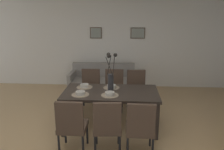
# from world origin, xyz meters

# --- Properties ---
(ground_plane) EXTENTS (9.00, 9.00, 0.00)m
(ground_plane) POSITION_xyz_m (0.00, 0.00, 0.00)
(ground_plane) COLOR tan
(back_wall_panel) EXTENTS (9.00, 0.10, 2.60)m
(back_wall_panel) POSITION_xyz_m (0.00, 3.25, 1.30)
(back_wall_panel) COLOR silver
(back_wall_panel) RESTS_ON ground
(dining_table) EXTENTS (1.80, 0.93, 0.74)m
(dining_table) POSITION_xyz_m (0.13, 0.60, 0.66)
(dining_table) COLOR black
(dining_table) RESTS_ON ground
(dining_chair_near_left) EXTENTS (0.44, 0.44, 0.92)m
(dining_chair_near_left) POSITION_xyz_m (-0.42, -0.28, 0.51)
(dining_chair_near_left) COLOR #3D2D23
(dining_chair_near_left) RESTS_ON ground
(dining_chair_near_right) EXTENTS (0.44, 0.44, 0.92)m
(dining_chair_near_right) POSITION_xyz_m (-0.40, 1.48, 0.51)
(dining_chair_near_right) COLOR #3D2D23
(dining_chair_near_right) RESTS_ON ground
(dining_chair_far_left) EXTENTS (0.47, 0.47, 0.92)m
(dining_chair_far_left) POSITION_xyz_m (0.14, -0.27, 0.51)
(dining_chair_far_left) COLOR #3D2D23
(dining_chair_far_left) RESTS_ON ground
(dining_chair_far_right) EXTENTS (0.45, 0.45, 0.92)m
(dining_chair_far_right) POSITION_xyz_m (0.14, 1.49, 0.51)
(dining_chair_far_right) COLOR #3D2D23
(dining_chair_far_right) RESTS_ON ground
(dining_chair_mid_left) EXTENTS (0.44, 0.44, 0.92)m
(dining_chair_mid_left) POSITION_xyz_m (0.65, -0.29, 0.51)
(dining_chair_mid_left) COLOR #3D2D23
(dining_chair_mid_left) RESTS_ON ground
(dining_chair_mid_right) EXTENTS (0.46, 0.46, 0.92)m
(dining_chair_mid_right) POSITION_xyz_m (0.66, 1.47, 0.51)
(dining_chair_mid_right) COLOR #3D2D23
(dining_chair_mid_right) RESTS_ON ground
(centerpiece_vase) EXTENTS (0.21, 0.23, 0.73)m
(centerpiece_vase) POSITION_xyz_m (0.13, 0.60, 1.02)
(centerpiece_vase) COLOR #232326
(centerpiece_vase) RESTS_ON dining_table
(placemat_near_left) EXTENTS (0.32, 0.32, 0.01)m
(placemat_near_left) POSITION_xyz_m (-0.41, 0.39, 0.74)
(placemat_near_left) COLOR #7F705B
(placemat_near_left) RESTS_ON dining_table
(bowl_near_left) EXTENTS (0.17, 0.17, 0.07)m
(bowl_near_left) POSITION_xyz_m (-0.41, 0.39, 0.78)
(bowl_near_left) COLOR #B2ADA3
(bowl_near_left) RESTS_ON dining_table
(placemat_near_right) EXTENTS (0.32, 0.32, 0.01)m
(placemat_near_right) POSITION_xyz_m (-0.41, 0.81, 0.74)
(placemat_near_right) COLOR #7F705B
(placemat_near_right) RESTS_ON dining_table
(bowl_near_right) EXTENTS (0.17, 0.17, 0.07)m
(bowl_near_right) POSITION_xyz_m (-0.41, 0.81, 0.78)
(bowl_near_right) COLOR #B2ADA3
(bowl_near_right) RESTS_ON dining_table
(placemat_far_left) EXTENTS (0.32, 0.32, 0.01)m
(placemat_far_left) POSITION_xyz_m (0.13, 0.39, 0.74)
(placemat_far_left) COLOR #7F705B
(placemat_far_left) RESTS_ON dining_table
(bowl_far_left) EXTENTS (0.17, 0.17, 0.07)m
(bowl_far_left) POSITION_xyz_m (0.13, 0.39, 0.78)
(bowl_far_left) COLOR #B2ADA3
(bowl_far_left) RESTS_ON dining_table
(placemat_far_right) EXTENTS (0.32, 0.32, 0.01)m
(placemat_far_right) POSITION_xyz_m (0.13, 0.81, 0.74)
(placemat_far_right) COLOR #7F705B
(placemat_far_right) RESTS_ON dining_table
(bowl_far_right) EXTENTS (0.17, 0.17, 0.07)m
(bowl_far_right) POSITION_xyz_m (0.13, 0.81, 0.78)
(bowl_far_right) COLOR #B2ADA3
(bowl_far_right) RESTS_ON dining_table
(sofa) EXTENTS (1.76, 0.84, 0.80)m
(sofa) POSITION_xyz_m (-0.23, 2.50, 0.28)
(sofa) COLOR gray
(sofa) RESTS_ON ground
(framed_picture_left) EXTENTS (0.34, 0.03, 0.32)m
(framed_picture_left) POSITION_xyz_m (-0.48, 3.18, 1.61)
(framed_picture_left) COLOR #473828
(framed_picture_center) EXTENTS (0.42, 0.03, 0.31)m
(framed_picture_center) POSITION_xyz_m (0.74, 3.18, 1.61)
(framed_picture_center) COLOR #473828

